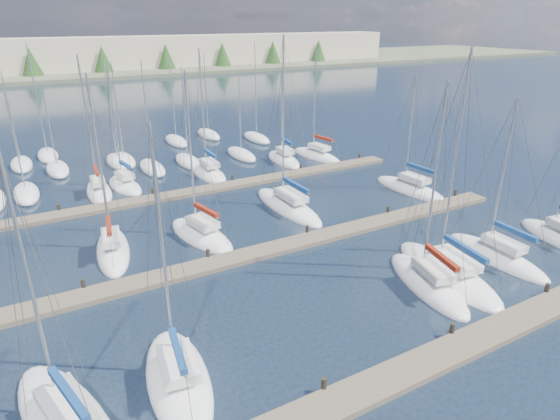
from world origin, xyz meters
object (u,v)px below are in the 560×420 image
sailboat_r (317,156)px  sailboat_c (178,379)px  sailboat_k (288,206)px  sailboat_p (209,173)px  sailboat_i (113,250)px  sailboat_m (410,189)px  sailboat_j (201,235)px  sailboat_n (99,191)px  sailboat_o (125,185)px  sailboat_g (559,237)px  sailboat_d (427,283)px  sailboat_e (447,273)px  sailboat_q (284,159)px  sailboat_f (496,256)px

sailboat_r → sailboat_c: bearing=-140.2°
sailboat_k → sailboat_p: (-2.61, 12.21, 0.00)m
sailboat_r → sailboat_k: bearing=-139.5°
sailboat_i → sailboat_k: sailboat_k is taller
sailboat_m → sailboat_r: sailboat_r is taller
sailboat_j → sailboat_m: bearing=-11.4°
sailboat_n → sailboat_o: 2.57m
sailboat_g → sailboat_o: sailboat_o is taller
sailboat_c → sailboat_j: bearing=73.4°
sailboat_m → sailboat_j: 21.11m
sailboat_d → sailboat_p: (-3.76, 27.48, -0.00)m
sailboat_e → sailboat_n: (-16.94, 26.84, 0.02)m
sailboat_e → sailboat_n: 31.74m
sailboat_k → sailboat_p: 12.49m
sailboat_m → sailboat_p: 20.65m
sailboat_c → sailboat_n: sailboat_n is taller
sailboat_n → sailboat_o: (2.51, 0.54, -0.01)m
sailboat_o → sailboat_p: bearing=-9.7°
sailboat_g → sailboat_q: 29.04m
sailboat_i → sailboat_j: size_ratio=1.01×
sailboat_e → sailboat_g: size_ratio=1.24×
sailboat_m → sailboat_n: (-26.19, 13.79, 0.03)m
sailboat_k → sailboat_r: bearing=47.4°
sailboat_k → sailboat_n: 18.16m
sailboat_g → sailboat_j: (-23.20, 13.53, -0.00)m
sailboat_j → sailboat_g: bearing=-41.4°
sailboat_k → sailboat_o: size_ratio=1.23×
sailboat_e → sailboat_k: 15.31m
sailboat_c → sailboat_f: 22.85m
sailboat_g → sailboat_i: 32.79m
sailboat_e → sailboat_o: 30.95m
sailboat_k → sailboat_q: bearing=61.5°
sailboat_i → sailboat_p: (12.38, 13.32, -0.01)m
sailboat_i → sailboat_f: size_ratio=1.11×
sailboat_g → sailboat_m: size_ratio=1.01×
sailboat_i → sailboat_p: size_ratio=0.97×
sailboat_n → sailboat_f: sailboat_n is taller
sailboat_e → sailboat_c: (-18.14, -0.77, 0.00)m
sailboat_e → sailboat_n: bearing=130.6°
sailboat_p → sailboat_j: size_ratio=1.03×
sailboat_o → sailboat_p: sailboat_p is taller
sailboat_g → sailboat_j: 26.86m
sailboat_d → sailboat_o: bearing=127.7°
sailboat_k → sailboat_r: 16.34m
sailboat_g → sailboat_f: bearing=-170.7°
sailboat_n → sailboat_f: bearing=-47.2°
sailboat_r → sailboat_p: sailboat_p is taller
sailboat_m → sailboat_n: 29.60m
sailboat_e → sailboat_d: size_ratio=1.12×
sailboat_n → sailboat_p: 11.13m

